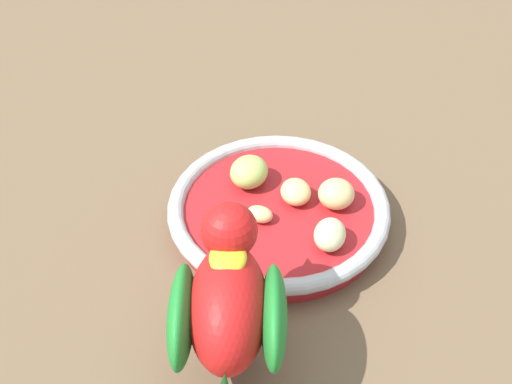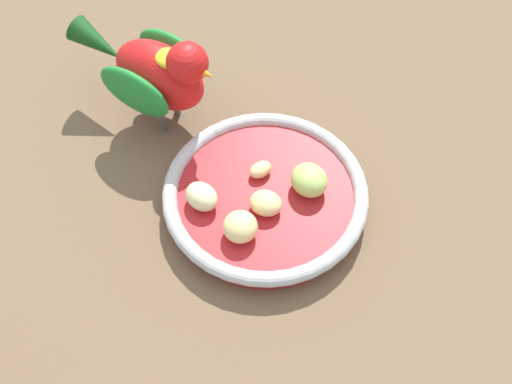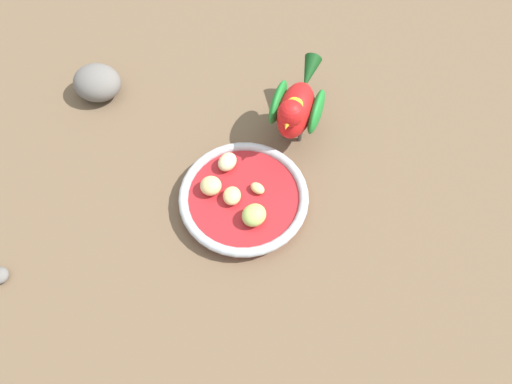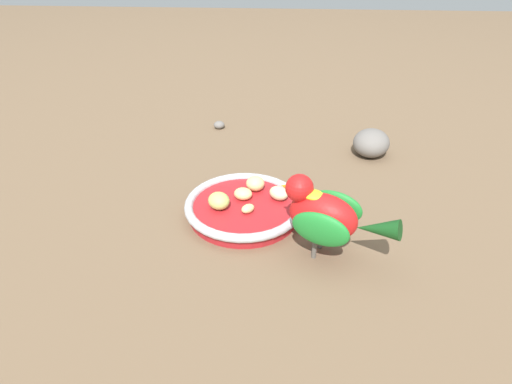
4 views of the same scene
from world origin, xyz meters
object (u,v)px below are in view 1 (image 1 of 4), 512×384
Objects in this scene: parrot at (228,308)px; apple_piece_4 at (249,172)px; apple_piece_1 at (336,194)px; feeding_bowl at (279,212)px; apple_piece_3 at (330,235)px; apple_piece_0 at (296,192)px; apple_piece_2 at (260,214)px.

apple_piece_4 is at bearing -3.37° from parrot.
apple_piece_4 is (-0.06, 0.06, 0.00)m from apple_piece_1.
feeding_bowl is 0.06m from apple_piece_1.
apple_piece_4 is at bearing 108.92° from apple_piece_3.
feeding_bowl is 6.38× the size of apple_piece_0.
parrot reaches higher than apple_piece_1.
apple_piece_1 reaches higher than apple_piece_3.
apple_piece_1 is (0.05, -0.02, 0.02)m from feeding_bowl.
apple_piece_3 is (0.02, -0.06, 0.02)m from feeding_bowl.
apple_piece_2 is at bearing 174.04° from apple_piece_1.
apple_piece_2 is (-0.04, -0.01, -0.00)m from apple_piece_0.
apple_piece_0 is at bearing 148.69° from apple_piece_1.
feeding_bowl is at bearing 20.99° from apple_piece_2.
apple_piece_0 is at bearing 9.46° from feeding_bowl.
feeding_bowl is 0.07m from apple_piece_3.
apple_piece_3 is (0.00, -0.06, 0.00)m from apple_piece_0.
apple_piece_1 is 0.96× the size of apple_piece_3.
apple_piece_3 is (0.04, -0.05, 0.00)m from apple_piece_2.
apple_piece_2 is (-0.07, 0.01, -0.01)m from apple_piece_1.
parrot is at bearing -126.94° from feeding_bowl.
parrot is (-0.07, -0.12, 0.05)m from apple_piece_2.
parrot is (-0.12, -0.07, 0.04)m from apple_piece_3.
apple_piece_1 is 0.09m from apple_piece_4.
parrot is (-0.10, -0.13, 0.06)m from feeding_bowl.
feeding_bowl is 0.03m from apple_piece_2.
apple_piece_0 is (0.02, 0.00, 0.02)m from feeding_bowl.
apple_piece_1 reaches higher than apple_piece_2.
apple_piece_0 is 0.04m from apple_piece_2.
apple_piece_3 is 0.20× the size of parrot.
apple_piece_3 is at bearing -123.36° from apple_piece_1.
apple_piece_0 is at bearing 93.16° from apple_piece_3.
apple_piece_2 is 0.05m from apple_piece_4.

